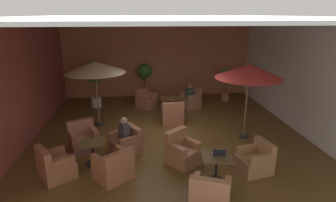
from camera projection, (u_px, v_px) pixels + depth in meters
ground_plane at (170, 137)px, 9.34m from camera, size 9.05×10.16×0.02m
wall_back_brick at (158, 58)px, 13.55m from camera, size 9.05×0.08×3.78m
wall_left_accent at (19, 85)px, 8.31m from camera, size 0.08×10.16×3.78m
wall_right_plain at (305, 78)px, 9.24m from camera, size 0.08×10.16×3.78m
ceiling_slab at (170, 18)px, 8.20m from camera, size 9.05×10.16×0.06m
cafe_table_front_left at (217, 161)px, 6.79m from camera, size 0.78×0.78×0.66m
armchair_front_left_north at (182, 152)px, 7.62m from camera, size 1.03×1.04×0.91m
armchair_front_left_east at (210, 196)px, 5.82m from camera, size 1.01×0.98×0.86m
armchair_front_left_south at (255, 161)px, 7.23m from camera, size 0.94×0.88×0.81m
cafe_table_front_right at (169, 101)px, 11.50m from camera, size 0.76×0.76×0.66m
armchair_front_right_north at (191, 100)px, 12.17m from camera, size 1.00×1.01×0.88m
armchair_front_right_east at (146, 101)px, 12.15m from camera, size 1.03×1.03×0.83m
armchair_front_right_south at (172, 115)px, 10.46m from camera, size 0.79×0.74×0.87m
cafe_table_mid_center at (92, 148)px, 7.54m from camera, size 0.66×0.66×0.66m
armchair_mid_center_north at (83, 139)px, 8.42m from camera, size 1.01×1.00×0.85m
armchair_mid_center_east at (55, 166)px, 6.94m from camera, size 1.06×1.06×0.86m
armchair_mid_center_south at (114, 167)px, 6.89m from camera, size 1.09×1.08×0.83m
armchair_mid_center_west at (126, 144)px, 8.17m from camera, size 1.01×1.02×0.80m
patio_umbrella_tall_red at (95, 67)px, 9.72m from camera, size 2.13×2.13×2.35m
patio_umbrella_center_beige at (249, 72)px, 8.68m from camera, size 2.09×2.09×2.44m
potted_tree_left_corner at (94, 75)px, 11.97m from camera, size 0.89×0.89×1.99m
potted_tree_mid_left at (145, 75)px, 13.27m from camera, size 0.67×0.67×1.67m
potted_tree_mid_right at (226, 79)px, 12.90m from camera, size 0.57×0.57×1.52m
patron_blue_shirt at (190, 92)px, 12.04m from camera, size 0.35×0.40×0.60m
patron_by_window at (124, 130)px, 8.01m from camera, size 0.35×0.39×0.70m
iced_drink_cup at (221, 152)px, 6.82m from camera, size 0.08×0.08×0.11m
open_laptop at (219, 154)px, 6.73m from camera, size 0.34×0.27×0.20m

